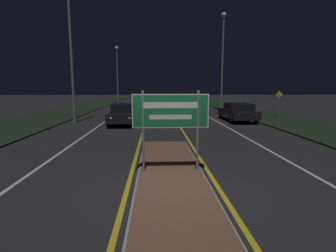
% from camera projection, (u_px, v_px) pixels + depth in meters
% --- Properties ---
extents(ground_plane, '(160.00, 160.00, 0.00)m').
position_uv_depth(ground_plane, '(172.00, 185.00, 6.92)').
color(ground_plane, '#232326').
extents(median_island, '(1.96, 8.64, 0.10)m').
position_uv_depth(median_island, '(170.00, 173.00, 7.81)').
color(median_island, '#999993').
rests_on(median_island, ground_plane).
extents(verge_left, '(5.00, 100.00, 0.08)m').
position_uv_depth(verge_left, '(65.00, 113.00, 26.21)').
color(verge_left, black).
rests_on(verge_left, ground_plane).
extents(verge_right, '(5.00, 100.00, 0.08)m').
position_uv_depth(verge_right, '(251.00, 112.00, 27.14)').
color(verge_right, black).
rests_on(verge_right, ground_plane).
extents(centre_line_yellow_left, '(0.12, 70.00, 0.01)m').
position_uv_depth(centre_line_yellow_left, '(149.00, 108.00, 31.56)').
color(centre_line_yellow_left, gold).
rests_on(centre_line_yellow_left, ground_plane).
extents(centre_line_yellow_right, '(0.12, 70.00, 0.01)m').
position_uv_depth(centre_line_yellow_right, '(168.00, 108.00, 31.68)').
color(centre_line_yellow_right, gold).
rests_on(centre_line_yellow_right, ground_plane).
extents(lane_line_white_left, '(0.12, 70.00, 0.01)m').
position_uv_depth(lane_line_white_left, '(124.00, 109.00, 31.41)').
color(lane_line_white_left, silver).
rests_on(lane_line_white_left, ground_plane).
extents(lane_line_white_right, '(0.12, 70.00, 0.01)m').
position_uv_depth(lane_line_white_right, '(193.00, 108.00, 31.82)').
color(lane_line_white_right, silver).
rests_on(lane_line_white_right, ground_plane).
extents(edge_line_white_left, '(0.10, 70.00, 0.01)m').
position_uv_depth(edge_line_white_left, '(99.00, 109.00, 31.27)').
color(edge_line_white_left, silver).
rests_on(edge_line_white_left, ground_plane).
extents(edge_line_white_right, '(0.10, 70.00, 0.01)m').
position_uv_depth(edge_line_white_right, '(218.00, 108.00, 31.97)').
color(edge_line_white_right, silver).
rests_on(edge_line_white_right, ground_plane).
extents(highway_sign, '(2.22, 0.07, 2.38)m').
position_uv_depth(highway_sign, '(171.00, 115.00, 7.54)').
color(highway_sign, gray).
rests_on(highway_sign, median_island).
extents(streetlight_left_near, '(0.51, 0.51, 9.73)m').
position_uv_depth(streetlight_left_near, '(70.00, 35.00, 18.14)').
color(streetlight_left_near, gray).
rests_on(streetlight_left_near, ground_plane).
extents(streetlight_left_far, '(0.57, 0.57, 8.76)m').
position_uv_depth(streetlight_left_far, '(117.00, 65.00, 40.48)').
color(streetlight_left_far, gray).
rests_on(streetlight_left_far, ground_plane).
extents(streetlight_right_near, '(0.52, 0.52, 10.04)m').
position_uv_depth(streetlight_right_near, '(223.00, 50.00, 26.91)').
color(streetlight_right_near, gray).
rests_on(streetlight_right_near, ground_plane).
extents(car_receding_0, '(2.02, 4.56, 1.36)m').
position_uv_depth(car_receding_0, '(238.00, 112.00, 19.81)').
color(car_receding_0, black).
rests_on(car_receding_0, ground_plane).
extents(car_receding_1, '(2.02, 4.22, 1.39)m').
position_uv_depth(car_receding_1, '(182.00, 105.00, 27.31)').
color(car_receding_1, maroon).
rests_on(car_receding_1, ground_plane).
extents(car_approaching_0, '(1.98, 4.60, 1.38)m').
position_uv_depth(car_approaching_0, '(125.00, 114.00, 18.31)').
color(car_approaching_0, black).
rests_on(car_approaching_0, ground_plane).
extents(warning_sign, '(0.60, 0.06, 2.18)m').
position_uv_depth(warning_sign, '(279.00, 101.00, 21.69)').
color(warning_sign, gray).
rests_on(warning_sign, verge_right).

